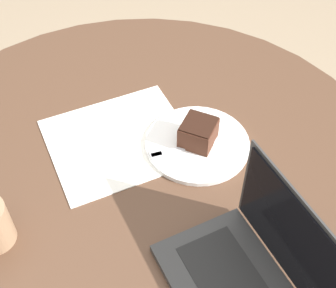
{
  "coord_description": "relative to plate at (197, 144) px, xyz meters",
  "views": [
    {
      "loc": [
        -0.42,
        -0.56,
        1.58
      ],
      "look_at": [
        0.07,
        -0.02,
        0.79
      ],
      "focal_mm": 50.0,
      "sensor_mm": 36.0,
      "label": 1
    }
  ],
  "objects": [
    {
      "name": "laptop",
      "position": [
        -0.19,
        -0.33,
        0.04
      ],
      "size": [
        0.29,
        0.37,
        0.23
      ],
      "rotation": [
        0.0,
        0.0,
        7.57
      ],
      "color": "#2D2D2D",
      "rests_on": "dining_table"
    },
    {
      "name": "dining_table",
      "position": [
        -0.15,
        0.05,
        -0.14
      ],
      "size": [
        1.25,
        1.25,
        0.75
      ],
      "color": "#4C3323",
      "rests_on": "ground_plane"
    },
    {
      "name": "paper_document",
      "position": [
        -0.13,
        0.14,
        -0.0
      ],
      "size": [
        0.41,
        0.38,
        0.0
      ],
      "rotation": [
        0.0,
        0.0,
        -0.31
      ],
      "color": "white",
      "rests_on": "dining_table"
    },
    {
      "name": "plate",
      "position": [
        0.0,
        0.0,
        0.0
      ],
      "size": [
        0.25,
        0.25,
        0.01
      ],
      "color": "white",
      "rests_on": "dining_table"
    },
    {
      "name": "cake_slice",
      "position": [
        0.0,
        0.0,
        0.04
      ],
      "size": [
        0.1,
        0.1,
        0.06
      ],
      "rotation": [
        0.0,
        0.0,
        1.99
      ],
      "color": "#472619",
      "rests_on": "plate"
    },
    {
      "name": "fork",
      "position": [
        -0.05,
        0.01,
        0.01
      ],
      "size": [
        0.16,
        0.09,
        0.0
      ],
      "rotation": [
        0.0,
        0.0,
        2.71
      ],
      "color": "silver",
      "rests_on": "plate"
    }
  ]
}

